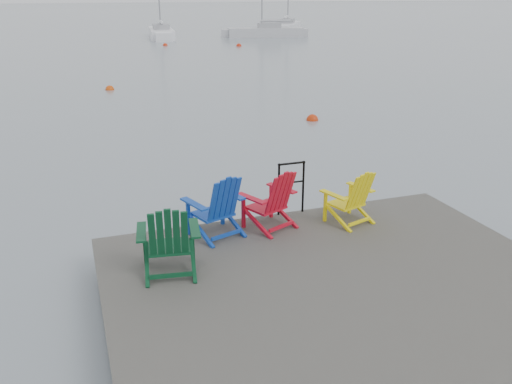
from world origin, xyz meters
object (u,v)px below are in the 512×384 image
object	(u,v)px
sailboat_near	(161,34)
sailboat_far	(266,33)
sailboat_mid	(287,27)
chair_yellow	(352,196)
chair_blue	(217,205)
buoy_d	(239,46)
handrail	(291,183)
chair_green	(169,239)
buoy_c	(165,46)
chair_red	(272,199)
buoy_b	(110,90)
buoy_a	(312,120)

from	to	relation	value
sailboat_near	sailboat_far	xyz separation A→B (m)	(9.30, -2.06, 0.00)
sailboat_mid	chair_yellow	bearing A→B (deg)	-81.97
chair_blue	buoy_d	size ratio (longest dim) A/B	2.44
handrail	chair_blue	distance (m)	1.48
chair_green	buoy_c	size ratio (longest dim) A/B	2.69
chair_red	buoy_b	xyz separation A→B (m)	(-1.05, 16.92, -0.99)
sailboat_near	buoy_b	distance (m)	27.33
chair_yellow	sailboat_near	world-z (taller)	sailboat_near
chair_yellow	chair_green	bearing A→B (deg)	175.77
chair_green	chair_blue	xyz separation A→B (m)	(0.91, 0.94, -0.01)
buoy_c	buoy_d	size ratio (longest dim) A/B	0.93
chair_red	buoy_d	world-z (taller)	chair_red
chair_green	buoy_b	bearing A→B (deg)	96.63
chair_green	chair_red	bearing A→B (deg)	36.91
handrail	chair_red	xyz separation A→B (m)	(-0.52, -0.47, -0.05)
sailboat_far	buoy_d	world-z (taller)	sailboat_far
sailboat_near	chair_yellow	bearing A→B (deg)	-89.25
chair_red	buoy_d	bearing A→B (deg)	49.51
handrail	sailboat_mid	size ratio (longest dim) A/B	0.08
chair_red	sailboat_mid	distance (m)	52.46
buoy_a	buoy_d	distance (m)	25.51
chair_yellow	buoy_c	size ratio (longest dim) A/B	2.38
sailboat_near	buoy_d	bearing A→B (deg)	-59.60
chair_blue	sailboat_mid	size ratio (longest dim) A/B	0.09
sailboat_far	buoy_b	distance (m)	29.27
sailboat_mid	buoy_d	size ratio (longest dim) A/B	26.93
buoy_a	buoy_b	distance (m)	10.07
sailboat_mid	buoy_a	distance (m)	42.61
handrail	chair_green	xyz separation A→B (m)	(-2.32, -1.42, -0.02)
sailboat_far	chair_red	bearing A→B (deg)	171.55
sailboat_near	sailboat_mid	distance (m)	15.21
sailboat_far	buoy_b	size ratio (longest dim) A/B	25.51
handrail	buoy_c	distance (m)	35.81
sailboat_mid	buoy_a	world-z (taller)	sailboat_mid
chair_yellow	buoy_c	distance (m)	36.42
chair_red	sailboat_far	size ratio (longest dim) A/B	0.10
chair_blue	buoy_b	size ratio (longest dim) A/B	2.66
buoy_a	chair_yellow	bearing A→B (deg)	-111.28
sailboat_far	buoy_d	xyz separation A→B (m)	(-5.03, -7.67, -0.36)
chair_green	sailboat_near	bearing A→B (deg)	89.24
sailboat_near	sailboat_far	bearing A→B (deg)	-5.80
sailboat_near	sailboat_mid	world-z (taller)	sailboat_mid
chair_green	buoy_a	xyz separation A→B (m)	(6.55, 9.65, -1.02)
sailboat_far	buoy_a	size ratio (longest dim) A/B	24.15
sailboat_mid	sailboat_far	bearing A→B (deg)	-96.09
chair_yellow	sailboat_far	size ratio (longest dim) A/B	0.09
handrail	buoy_a	xyz separation A→B (m)	(4.23, 8.23, -1.04)
chair_red	sailboat_far	distance (m)	44.00
chair_green	sailboat_far	bearing A→B (deg)	77.17
sailboat_mid	buoy_a	xyz separation A→B (m)	(-15.42, -39.72, -0.36)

